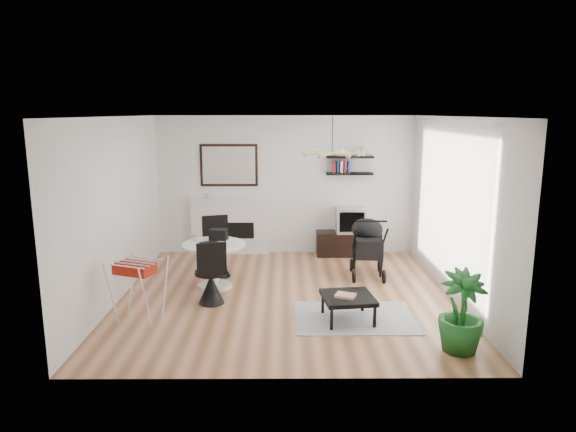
{
  "coord_description": "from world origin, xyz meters",
  "views": [
    {
      "loc": [
        -0.01,
        -7.47,
        2.76
      ],
      "look_at": [
        0.03,
        0.4,
        1.17
      ],
      "focal_mm": 32.0,
      "sensor_mm": 36.0,
      "label": 1
    }
  ],
  "objects_px": {
    "fireplace": "(230,219)",
    "drying_rack": "(138,290)",
    "crt_tv": "(350,220)",
    "dining_table": "(214,259)",
    "potted_plant": "(461,312)",
    "tv_console": "(348,243)",
    "stroller": "(367,249)",
    "coffee_table": "(348,298)"
  },
  "relations": [
    {
      "from": "dining_table",
      "to": "drying_rack",
      "type": "relative_size",
      "value": 1.15
    },
    {
      "from": "fireplace",
      "to": "potted_plant",
      "type": "bearing_deg",
      "value": -53.82
    },
    {
      "from": "crt_tv",
      "to": "drying_rack",
      "type": "bearing_deg",
      "value": -134.19
    },
    {
      "from": "stroller",
      "to": "coffee_table",
      "type": "xyz_separation_m",
      "value": [
        -0.56,
        -1.94,
        -0.15
      ]
    },
    {
      "from": "crt_tv",
      "to": "dining_table",
      "type": "xyz_separation_m",
      "value": [
        -2.4,
        -1.89,
        -0.23
      ]
    },
    {
      "from": "drying_rack",
      "to": "potted_plant",
      "type": "bearing_deg",
      "value": 9.22
    },
    {
      "from": "fireplace",
      "to": "stroller",
      "type": "bearing_deg",
      "value": -30.07
    },
    {
      "from": "tv_console",
      "to": "crt_tv",
      "type": "bearing_deg",
      "value": -7.03
    },
    {
      "from": "dining_table",
      "to": "stroller",
      "type": "height_order",
      "value": "stroller"
    },
    {
      "from": "tv_console",
      "to": "stroller",
      "type": "height_order",
      "value": "stroller"
    },
    {
      "from": "drying_rack",
      "to": "potted_plant",
      "type": "height_order",
      "value": "potted_plant"
    },
    {
      "from": "dining_table",
      "to": "stroller",
      "type": "xyz_separation_m",
      "value": [
        2.53,
        0.6,
        -0.01
      ]
    },
    {
      "from": "fireplace",
      "to": "drying_rack",
      "type": "xyz_separation_m",
      "value": [
        -0.85,
        -3.45,
        -0.23
      ]
    },
    {
      "from": "fireplace",
      "to": "potted_plant",
      "type": "relative_size",
      "value": 2.22
    },
    {
      "from": "tv_console",
      "to": "coffee_table",
      "type": "distance_m",
      "value": 3.26
    },
    {
      "from": "drying_rack",
      "to": "crt_tv",
      "type": "bearing_deg",
      "value": 66.89
    },
    {
      "from": "tv_console",
      "to": "potted_plant",
      "type": "distance_m",
      "value": 4.22
    },
    {
      "from": "coffee_table",
      "to": "potted_plant",
      "type": "bearing_deg",
      "value": -36.84
    },
    {
      "from": "fireplace",
      "to": "crt_tv",
      "type": "height_order",
      "value": "fireplace"
    },
    {
      "from": "stroller",
      "to": "coffee_table",
      "type": "relative_size",
      "value": 1.47
    },
    {
      "from": "tv_console",
      "to": "drying_rack",
      "type": "xyz_separation_m",
      "value": [
        -3.18,
        -3.3,
        0.22
      ]
    },
    {
      "from": "coffee_table",
      "to": "stroller",
      "type": "bearing_deg",
      "value": 73.85
    },
    {
      "from": "fireplace",
      "to": "drying_rack",
      "type": "height_order",
      "value": "fireplace"
    },
    {
      "from": "fireplace",
      "to": "crt_tv",
      "type": "xyz_separation_m",
      "value": [
        2.36,
        -0.15,
        0.02
      ]
    },
    {
      "from": "fireplace",
      "to": "potted_plant",
      "type": "distance_m",
      "value": 5.32
    },
    {
      "from": "dining_table",
      "to": "drying_rack",
      "type": "distance_m",
      "value": 1.63
    },
    {
      "from": "fireplace",
      "to": "drying_rack",
      "type": "relative_size",
      "value": 2.49
    },
    {
      "from": "dining_table",
      "to": "potted_plant",
      "type": "xyz_separation_m",
      "value": [
        3.18,
        -2.25,
        0.01
      ]
    },
    {
      "from": "dining_table",
      "to": "potted_plant",
      "type": "relative_size",
      "value": 1.02
    },
    {
      "from": "crt_tv",
      "to": "drying_rack",
      "type": "height_order",
      "value": "crt_tv"
    },
    {
      "from": "fireplace",
      "to": "dining_table",
      "type": "height_order",
      "value": "fireplace"
    },
    {
      "from": "tv_console",
      "to": "drying_rack",
      "type": "height_order",
      "value": "drying_rack"
    },
    {
      "from": "potted_plant",
      "to": "drying_rack",
      "type": "bearing_deg",
      "value": 168.13
    },
    {
      "from": "tv_console",
      "to": "stroller",
      "type": "distance_m",
      "value": 1.32
    },
    {
      "from": "dining_table",
      "to": "potted_plant",
      "type": "distance_m",
      "value": 3.89
    },
    {
      "from": "crt_tv",
      "to": "drying_rack",
      "type": "distance_m",
      "value": 4.61
    },
    {
      "from": "tv_console",
      "to": "potted_plant",
      "type": "bearing_deg",
      "value": -78.98
    },
    {
      "from": "tv_console",
      "to": "coffee_table",
      "type": "relative_size",
      "value": 1.67
    },
    {
      "from": "drying_rack",
      "to": "stroller",
      "type": "bearing_deg",
      "value": 52.09
    },
    {
      "from": "tv_console",
      "to": "crt_tv",
      "type": "distance_m",
      "value": 0.48
    },
    {
      "from": "potted_plant",
      "to": "tv_console",
      "type": "bearing_deg",
      "value": 101.02
    },
    {
      "from": "drying_rack",
      "to": "potted_plant",
      "type": "distance_m",
      "value": 4.07
    }
  ]
}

